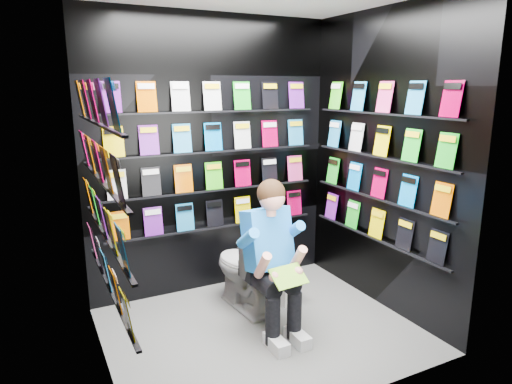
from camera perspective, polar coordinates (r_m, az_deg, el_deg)
name	(u,v)px	position (r m, az deg, el deg)	size (l,w,h in m)	color
floor	(261,330)	(3.90, 0.61, -16.88)	(2.40, 2.40, 0.00)	#595957
wall_back	(212,157)	(4.34, -5.48, 4.44)	(2.40, 0.04, 2.60)	black
wall_front	(343,204)	(2.62, 10.84, -1.49)	(2.40, 0.04, 2.60)	black
wall_left	(95,190)	(3.09, -19.52, 0.20)	(0.04, 2.00, 2.60)	black
wall_right	(383,163)	(4.13, 15.64, 3.57)	(0.04, 2.00, 2.60)	black
comics_back	(214,156)	(4.31, -5.33, 4.45)	(2.10, 0.06, 1.37)	#DA0056
comics_left	(100,189)	(3.09, -18.97, 0.35)	(0.06, 1.70, 1.37)	#DA0056
comics_right	(381,162)	(4.10, 15.33, 3.61)	(0.06, 1.70, 1.37)	#DA0056
toilet	(246,269)	(4.10, -1.26, -9.56)	(0.42, 0.75, 0.73)	silver
longbox	(280,285)	(4.35, 3.02, -11.54)	(0.20, 0.36, 0.27)	white
longbox_lid	(280,270)	(4.29, 3.04, -9.74)	(0.22, 0.38, 0.03)	white
reader	(266,240)	(3.65, 1.31, -6.00)	(0.50, 0.73, 1.34)	blue
held_comic	(289,276)	(3.43, 4.10, -10.46)	(0.27, 0.01, 0.19)	green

